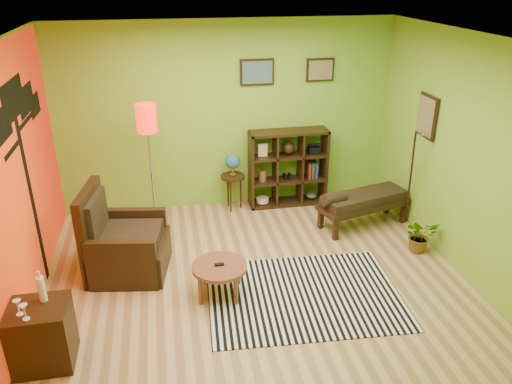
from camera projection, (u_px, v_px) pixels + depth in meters
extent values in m
plane|color=tan|center=(256.00, 281.00, 5.98)|extent=(5.00, 5.00, 0.00)
cube|color=#7AB830|center=(227.00, 117.00, 7.42)|extent=(5.00, 0.04, 2.80)
cube|color=#7AB830|center=(318.00, 295.00, 3.39)|extent=(5.00, 0.04, 2.80)
cube|color=#7AB830|center=(10.00, 191.00, 4.97)|extent=(0.04, 4.50, 2.80)
cube|color=#7AB830|center=(465.00, 158.00, 5.83)|extent=(0.04, 4.50, 2.80)
cube|color=white|center=(255.00, 39.00, 4.83)|extent=(5.00, 4.50, 0.04)
cube|color=#EE3D0C|center=(12.00, 190.00, 4.98)|extent=(0.01, 4.45, 2.75)
cube|color=black|center=(32.00, 199.00, 5.62)|extent=(0.01, 0.14, 2.10)
cube|color=black|center=(2.00, 126.00, 4.76)|extent=(0.01, 0.65, 0.32)
cube|color=black|center=(13.00, 99.00, 5.19)|extent=(0.01, 0.85, 0.40)
cube|color=black|center=(26.00, 100.00, 5.70)|extent=(0.01, 0.70, 0.32)
cube|color=black|center=(35.00, 105.00, 6.07)|extent=(0.01, 0.50, 0.26)
cube|color=black|center=(257.00, 72.00, 7.20)|extent=(0.50, 0.03, 0.38)
cube|color=slate|center=(257.00, 72.00, 7.18)|extent=(0.44, 0.01, 0.32)
cube|color=black|center=(320.00, 70.00, 7.36)|extent=(0.42, 0.03, 0.34)
cube|color=#93825A|center=(321.00, 70.00, 7.34)|extent=(0.36, 0.01, 0.28)
cube|color=black|center=(427.00, 116.00, 6.53)|extent=(0.03, 0.44, 0.56)
cube|color=#93825A|center=(426.00, 116.00, 6.53)|extent=(0.01, 0.38, 0.50)
cylinder|color=black|center=(410.00, 178.00, 6.87)|extent=(0.23, 0.34, 1.46)
cone|color=silver|center=(423.00, 130.00, 6.43)|extent=(0.08, 0.09, 0.16)
cube|color=white|center=(304.00, 295.00, 5.72)|extent=(2.28, 1.73, 0.01)
cylinder|color=brown|center=(219.00, 267.00, 5.60)|extent=(0.62, 0.62, 0.04)
cylinder|color=brown|center=(238.00, 272.00, 5.85)|extent=(0.05, 0.05, 0.34)
cylinder|color=brown|center=(205.00, 271.00, 5.86)|extent=(0.05, 0.05, 0.34)
cylinder|color=brown|center=(236.00, 292.00, 5.49)|extent=(0.05, 0.05, 0.34)
cylinder|color=brown|center=(200.00, 291.00, 5.51)|extent=(0.05, 0.05, 0.34)
cube|color=black|center=(219.00, 264.00, 5.59)|extent=(0.11, 0.04, 0.02)
cube|color=black|center=(130.00, 256.00, 6.12)|extent=(1.01, 0.99, 0.40)
cube|color=black|center=(92.00, 231.00, 5.96)|extent=(0.24, 0.87, 1.10)
cube|color=black|center=(122.00, 266.00, 5.69)|extent=(0.81, 0.23, 0.64)
cube|color=black|center=(136.00, 231.00, 6.44)|extent=(0.81, 0.23, 0.64)
cube|color=tan|center=(131.00, 237.00, 6.00)|extent=(0.80, 0.79, 0.14)
cube|color=tan|center=(97.00, 216.00, 5.88)|extent=(0.19, 0.65, 0.50)
cube|color=black|center=(42.00, 335.00, 4.63)|extent=(0.53, 0.48, 0.63)
cylinder|color=white|center=(42.00, 289.00, 4.55)|extent=(0.07, 0.07, 0.25)
cylinder|color=white|center=(39.00, 275.00, 4.49)|extent=(0.02, 0.02, 0.07)
cylinder|color=white|center=(20.00, 314.00, 4.41)|extent=(0.06, 0.06, 0.01)
cylinder|color=white|center=(19.00, 310.00, 4.39)|extent=(0.01, 0.01, 0.09)
cone|color=white|center=(17.00, 303.00, 4.36)|extent=(0.07, 0.07, 0.06)
cylinder|color=white|center=(26.00, 319.00, 4.35)|extent=(0.06, 0.06, 0.01)
cylinder|color=white|center=(25.00, 314.00, 4.33)|extent=(0.01, 0.01, 0.09)
cone|color=white|center=(24.00, 308.00, 4.30)|extent=(0.07, 0.07, 0.06)
cylinder|color=silver|center=(157.00, 229.00, 7.13)|extent=(0.28, 0.28, 0.03)
cylinder|color=silver|center=(152.00, 175.00, 6.78)|extent=(0.03, 0.03, 1.70)
cylinder|color=red|center=(146.00, 118.00, 6.45)|extent=(0.27, 0.27, 0.37)
cylinder|color=black|center=(233.00, 177.00, 7.56)|extent=(0.37, 0.37, 0.04)
cylinder|color=black|center=(241.00, 192.00, 7.70)|extent=(0.03, 0.03, 0.52)
cylinder|color=black|center=(228.00, 191.00, 7.75)|extent=(0.03, 0.03, 0.52)
cylinder|color=black|center=(231.00, 196.00, 7.56)|extent=(0.03, 0.03, 0.52)
cylinder|color=gold|center=(233.00, 174.00, 7.54)|extent=(0.09, 0.09, 0.02)
cylinder|color=gold|center=(233.00, 171.00, 7.52)|extent=(0.01, 0.01, 0.09)
sphere|color=#1139A5|center=(232.00, 161.00, 7.45)|extent=(0.23, 0.23, 0.23)
cube|color=black|center=(251.00, 171.00, 7.60)|extent=(0.04, 0.35, 1.20)
cube|color=black|center=(324.00, 165.00, 7.80)|extent=(0.04, 0.35, 1.20)
cube|color=black|center=(287.00, 202.00, 7.94)|extent=(1.20, 0.35, 0.04)
cube|color=black|center=(289.00, 132.00, 7.47)|extent=(1.20, 0.35, 0.04)
cube|color=black|center=(275.00, 169.00, 7.67)|extent=(0.03, 0.33, 1.12)
cube|color=black|center=(300.00, 167.00, 7.74)|extent=(0.03, 0.33, 1.12)
cube|color=black|center=(288.00, 180.00, 7.79)|extent=(1.12, 0.33, 0.03)
cube|color=black|center=(288.00, 156.00, 7.62)|extent=(1.12, 0.33, 0.03)
cylinder|color=beige|center=(262.00, 200.00, 7.85)|extent=(0.20, 0.20, 0.07)
sphere|color=black|center=(288.00, 148.00, 7.57)|extent=(0.20, 0.20, 0.20)
cube|color=black|center=(314.00, 150.00, 7.66)|extent=(0.18, 0.15, 0.10)
cylinder|color=black|center=(285.00, 176.00, 7.75)|extent=(0.06, 0.12, 0.06)
cylinder|color=black|center=(290.00, 176.00, 7.77)|extent=(0.06, 0.12, 0.06)
ellipsoid|color=#384C26|center=(311.00, 195.00, 7.98)|extent=(0.18, 0.18, 0.09)
cylinder|color=brown|center=(263.00, 176.00, 7.68)|extent=(0.12, 0.12, 0.18)
cube|color=beige|center=(263.00, 150.00, 7.50)|extent=(0.14, 0.03, 0.20)
cube|color=maroon|center=(308.00, 170.00, 7.79)|extent=(0.04, 0.18, 0.26)
cube|color=#1E4C1E|center=(312.00, 170.00, 7.80)|extent=(0.04, 0.18, 0.26)
cube|color=navy|center=(315.00, 170.00, 7.81)|extent=(0.04, 0.18, 0.26)
cube|color=black|center=(364.00, 204.00, 7.14)|extent=(1.41, 0.80, 0.08)
cube|color=tan|center=(364.00, 198.00, 7.10)|extent=(1.30, 0.72, 0.13)
cylinder|color=tan|center=(334.00, 198.00, 6.85)|extent=(0.37, 0.25, 0.17)
cube|color=black|center=(387.00, 203.00, 7.61)|extent=(0.08, 0.08, 0.30)
cube|color=black|center=(321.00, 218.00, 7.14)|extent=(0.08, 0.08, 0.30)
cube|color=black|center=(403.00, 213.00, 7.29)|extent=(0.08, 0.08, 0.30)
cube|color=black|center=(336.00, 230.00, 6.83)|extent=(0.08, 0.08, 0.30)
imported|color=#26661E|center=(420.00, 239.00, 6.55)|extent=(0.41, 0.46, 0.35)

